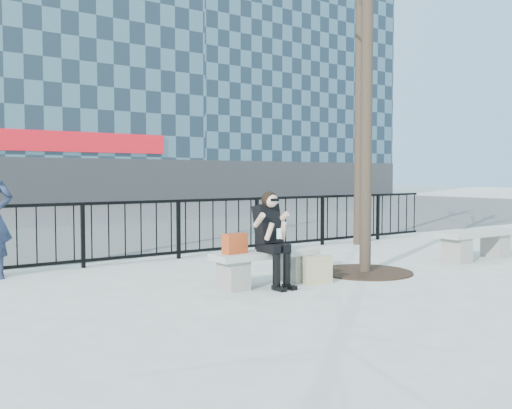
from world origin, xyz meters
TOP-DOWN VIEW (x-y plane):
  - ground at (0.00, 0.00)m, footprint 120.00×120.00m
  - street_surface at (0.00, 15.00)m, footprint 60.00×23.00m
  - railing at (0.00, 3.00)m, footprint 14.00×0.06m
  - building_right at (20.00, 27.00)m, footprint 16.20×10.20m
  - tree_right at (4.50, 2.60)m, footprint 2.80×2.80m
  - tree_grate at (1.90, -0.10)m, footprint 1.50×1.50m
  - bench_main at (0.00, 0.00)m, footprint 1.65×0.46m
  - bench_second at (4.62, -0.31)m, footprint 1.81×0.51m
  - seated_woman at (0.00, -0.16)m, footprint 0.50×0.64m
  - handbag at (-0.51, 0.02)m, footprint 0.35×0.19m
  - shopping_bag at (0.68, -0.33)m, footprint 0.44×0.26m

SIDE VIEW (x-z plane):
  - ground at x=0.00m, z-range 0.00..0.00m
  - street_surface at x=0.00m, z-range 0.00..0.01m
  - tree_grate at x=1.90m, z-range 0.00..0.02m
  - shopping_bag at x=0.68m, z-range 0.00..0.40m
  - bench_main at x=0.00m, z-range 0.06..0.55m
  - bench_second at x=4.62m, z-range 0.06..0.60m
  - railing at x=0.00m, z-range 0.00..1.11m
  - handbag at x=-0.51m, z-range 0.49..0.77m
  - seated_woman at x=0.00m, z-range 0.00..1.34m
  - tree_right at x=4.50m, z-range 1.74..8.74m
  - building_right at x=20.00m, z-range 0.00..20.60m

